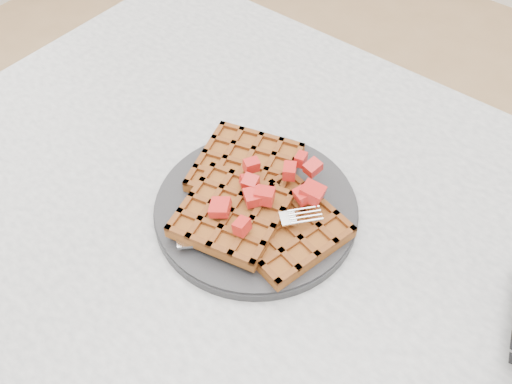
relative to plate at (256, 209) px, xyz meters
The scene contains 5 objects.
table 0.17m from the plate, 13.48° to the right, with size 1.20×0.80×0.75m.
plate is the anchor object (origin of this frame).
waffles 0.02m from the plate, 87.49° to the right, with size 0.24×0.22×0.03m.
strawberry_pile 0.05m from the plate, 26.57° to the right, with size 0.15×0.15×0.02m, color #A20000, non-canonical shape.
fork 0.05m from the plate, 45.69° to the right, with size 0.02×0.18×0.02m, color silver, non-canonical shape.
Camera 1 is at (0.17, -0.32, 1.31)m, focal length 40.00 mm.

